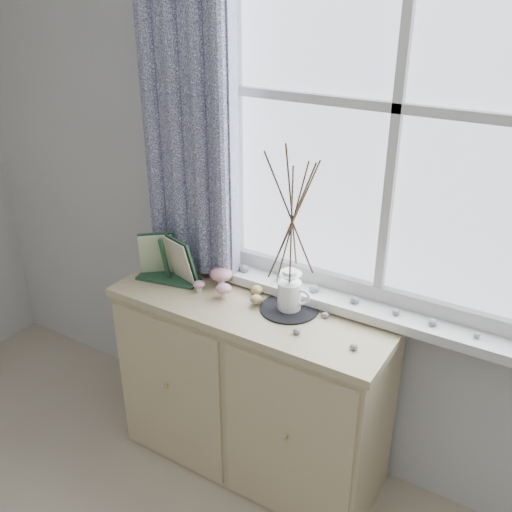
{
  "coord_description": "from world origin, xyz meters",
  "views": [
    {
      "loc": [
        0.92,
        0.05,
        2.05
      ],
      "look_at": [
        -0.1,
        1.7,
        1.1
      ],
      "focal_mm": 40.0,
      "sensor_mm": 36.0,
      "label": 1
    }
  ],
  "objects_px": {
    "toadstool_cluster": "(219,279)",
    "twig_pitcher": "(292,214)",
    "sideboard": "(252,387)",
    "botanical_book": "(162,260)"
  },
  "relations": [
    {
      "from": "toadstool_cluster",
      "to": "botanical_book",
      "type": "bearing_deg",
      "value": -163.11
    },
    {
      "from": "toadstool_cluster",
      "to": "twig_pitcher",
      "type": "relative_size",
      "value": 0.25
    },
    {
      "from": "sideboard",
      "to": "twig_pitcher",
      "type": "height_order",
      "value": "twig_pitcher"
    },
    {
      "from": "sideboard",
      "to": "botanical_book",
      "type": "height_order",
      "value": "botanical_book"
    },
    {
      "from": "twig_pitcher",
      "to": "sideboard",
      "type": "bearing_deg",
      "value": 174.46
    },
    {
      "from": "toadstool_cluster",
      "to": "twig_pitcher",
      "type": "distance_m",
      "value": 0.48
    },
    {
      "from": "toadstool_cluster",
      "to": "twig_pitcher",
      "type": "height_order",
      "value": "twig_pitcher"
    },
    {
      "from": "botanical_book",
      "to": "twig_pitcher",
      "type": "xyz_separation_m",
      "value": [
        0.57,
        0.09,
        0.3
      ]
    },
    {
      "from": "botanical_book",
      "to": "toadstool_cluster",
      "type": "distance_m",
      "value": 0.26
    },
    {
      "from": "botanical_book",
      "to": "twig_pitcher",
      "type": "distance_m",
      "value": 0.65
    }
  ]
}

